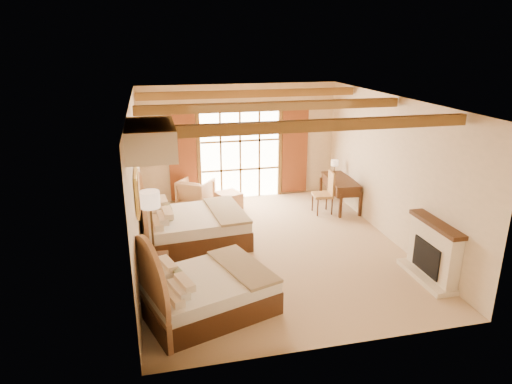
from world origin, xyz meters
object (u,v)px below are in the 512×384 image
object	(u,v)px
bed_near	(198,289)
armchair	(196,193)
bed_far	(185,225)
desk	(340,192)
nightstand	(156,271)

from	to	relation	value
bed_near	armchair	world-z (taller)	bed_near
bed_near	armchair	xyz separation A→B (m)	(0.50, 5.10, -0.03)
bed_far	desk	size ratio (longest dim) A/B	1.55
desk	nightstand	bearing A→B (deg)	-142.50
bed_near	nightstand	bearing A→B (deg)	103.52
desk	armchair	bearing A→B (deg)	170.71
nightstand	desk	distance (m)	5.79
bed_far	nightstand	world-z (taller)	bed_far
armchair	desk	size ratio (longest dim) A/B	0.53
desk	bed_near	bearing A→B (deg)	-130.45
bed_near	nightstand	size ratio (longest dim) A/B	4.41
bed_far	nightstand	distance (m)	1.80
nightstand	armchair	world-z (taller)	armchair
bed_near	armchair	distance (m)	5.13
bed_near	desk	world-z (taller)	bed_near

